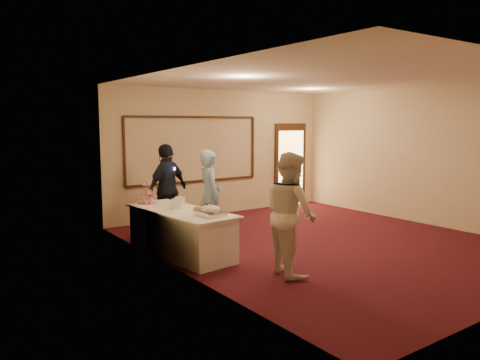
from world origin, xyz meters
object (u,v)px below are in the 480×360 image
buffet_table (181,232)px  cupcake_stand (147,195)px  plate_stack_b (180,201)px  woman (290,213)px  plate_stack_a (177,204)px  man (210,196)px  pavlova_tray (211,211)px  tart (201,209)px  guest (168,189)px

buffet_table → cupcake_stand: size_ratio=5.08×
plate_stack_b → woman: 2.25m
plate_stack_a → plate_stack_b: bearing=52.7°
man → plate_stack_a: bearing=125.9°
man → pavlova_tray: bearing=160.5°
tart → man: size_ratio=0.16×
plate_stack_a → man: man is taller
tart → woman: (0.61, -1.54, 0.11)m
pavlova_tray → tart: pavlova_tray is taller
guest → woman: bearing=73.6°
buffet_table → cupcake_stand: cupcake_stand is taller
plate_stack_b → tart: size_ratio=0.68×
plate_stack_a → woman: (0.85, -1.92, 0.05)m
guest → buffet_table: bearing=48.7°
plate_stack_b → plate_stack_a: bearing=-127.3°
cupcake_stand → woman: (1.07, -2.70, -0.03)m
tart → buffet_table: bearing=132.5°
woman → guest: 3.26m
buffet_table → woman: size_ratio=1.28×
cupcake_stand → tart: cupcake_stand is taller
buffet_table → pavlova_tray: pavlova_tray is taller
cupcake_stand → plate_stack_a: (0.21, -0.78, -0.08)m
tart → guest: guest is taller
pavlova_tray → woman: woman is taller
buffet_table → plate_stack_b: plate_stack_b is taller
buffet_table → man: size_ratio=1.34×
woman → guest: guest is taller
plate_stack_a → tart: plate_stack_a is taller
pavlova_tray → man: 1.43m
buffet_table → plate_stack_a: 0.48m
buffet_table → pavlova_tray: (0.16, -0.71, 0.46)m
plate_stack_a → plate_stack_b: 0.28m
cupcake_stand → tart: bearing=-68.5°
tart → cupcake_stand: bearing=111.5°
plate_stack_a → tart: size_ratio=0.73×
plate_stack_b → guest: (0.29, 1.09, 0.06)m
plate_stack_b → tart: plate_stack_b is taller
man → guest: size_ratio=0.95×
buffet_table → cupcake_stand: bearing=103.4°
tart → guest: bearing=82.4°
pavlova_tray → tart: 0.45m
buffet_table → woman: bearing=-64.6°
woman → man: bearing=12.8°
plate_stack_a → guest: 1.40m
pavlova_tray → guest: size_ratio=0.28×
buffet_table → plate_stack_a: (0.00, 0.11, 0.47)m
pavlova_tray → plate_stack_b: size_ratio=2.71×
plate_stack_b → cupcake_stand: bearing=125.1°
plate_stack_a → woman: size_ratio=0.11×
cupcake_stand → woman: woman is taller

